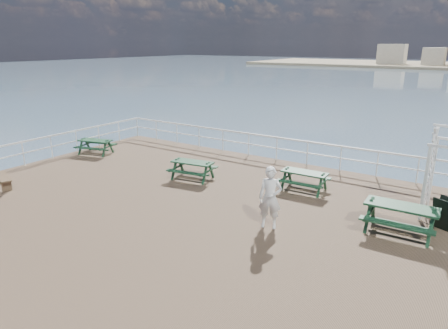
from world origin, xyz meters
TOP-DOWN VIEW (x-y plane):
  - ground at (0.00, 0.00)m, footprint 18.00×14.00m
  - railing at (-0.07, 2.57)m, footprint 17.77×13.76m
  - picnic_table_a at (-7.80, 3.02)m, footprint 1.88×1.66m
  - picnic_table_b at (2.57, 3.87)m, footprint 1.67×1.36m
  - picnic_table_c at (6.16, 2.16)m, footprint 1.96×1.60m
  - picnic_table_d at (-1.60, 2.66)m, footprint 1.82×1.55m
  - flat_bench_near at (-6.89, -1.98)m, footprint 1.54×0.84m
  - sandwich_board at (7.18, 3.05)m, footprint 0.71×0.64m
  - person at (2.93, 0.45)m, footprint 0.77×0.62m

SIDE VIEW (x-z plane):
  - ground at x=0.00m, z-range -0.30..0.00m
  - flat_bench_near at x=-6.89m, z-range 0.11..0.54m
  - sandwich_board at x=7.18m, z-range -0.01..0.95m
  - picnic_table_a at x=-7.80m, z-range 0.11..0.89m
  - picnic_table_b at x=2.57m, z-range 0.11..0.91m
  - picnic_table_d at x=-1.60m, z-range 0.11..0.91m
  - picnic_table_c at x=6.16m, z-range 0.13..1.07m
  - railing at x=-0.07m, z-range 0.32..1.42m
  - person at x=2.93m, z-range 0.00..1.83m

